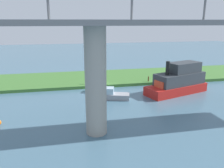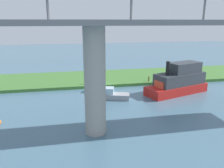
# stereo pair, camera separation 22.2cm
# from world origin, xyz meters

# --- Properties ---
(ground_plane) EXTENTS (160.00, 160.00, 0.00)m
(ground_plane) POSITION_xyz_m (0.00, 0.00, 0.00)
(ground_plane) COLOR #476B7F
(grassy_bank) EXTENTS (80.00, 12.00, 0.50)m
(grassy_bank) POSITION_xyz_m (0.00, -6.00, 0.25)
(grassy_bank) COLOR #427533
(grassy_bank) RESTS_ON ground
(bridge_pylon) EXTENTS (2.05, 2.05, 10.48)m
(bridge_pylon) POSITION_xyz_m (2.31, 15.68, 5.24)
(bridge_pylon) COLOR #9E998E
(bridge_pylon) RESTS_ON ground
(bridge_span) EXTENTS (56.19, 4.30, 3.25)m
(bridge_span) POSITION_xyz_m (2.31, 15.66, 10.97)
(bridge_span) COLOR slate
(bridge_span) RESTS_ON bridge_pylon
(person_on_bank) EXTENTS (0.45, 0.45, 1.39)m
(person_on_bank) POSITION_xyz_m (1.15, -1.11, 1.20)
(person_on_bank) COLOR #2D334C
(person_on_bank) RESTS_ON grassy_bank
(mooring_post) EXTENTS (0.20, 0.20, 0.87)m
(mooring_post) POSITION_xyz_m (-9.36, -0.91, 0.93)
(mooring_post) COLOR brown
(mooring_post) RESTS_ON grassy_bank
(houseboat_blue) EXTENTS (10.68, 6.33, 5.18)m
(houseboat_blue) POSITION_xyz_m (-11.99, 4.99, 1.92)
(houseboat_blue) COLOR red
(houseboat_blue) RESTS_ON ground
(riverboat_paddlewheel) EXTENTS (4.27, 2.53, 1.34)m
(riverboat_paddlewheel) POSITION_xyz_m (-0.01, 2.12, 0.48)
(riverboat_paddlewheel) COLOR white
(riverboat_paddlewheel) RESTS_ON ground
(pontoon_yellow) EXTENTS (5.26, 3.11, 1.65)m
(pontoon_yellow) POSITION_xyz_m (-1.20, 5.69, 0.59)
(pontoon_yellow) COLOR #99999E
(pontoon_yellow) RESTS_ON ground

